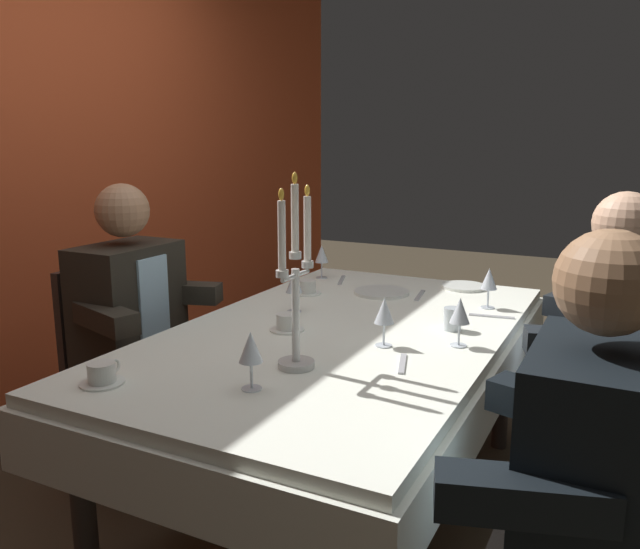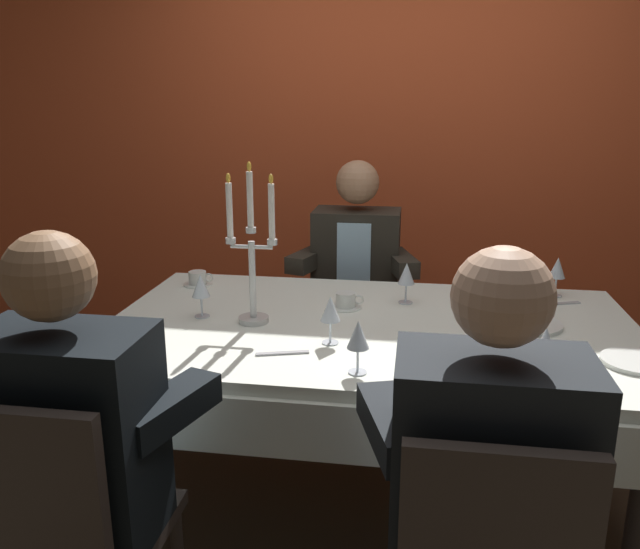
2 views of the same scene
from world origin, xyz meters
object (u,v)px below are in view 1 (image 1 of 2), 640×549
Objects in this scene: wine_glass_5 at (489,280)px; coffee_cup_1 at (287,323)px; dining_table at (341,360)px; water_tumbler_0 at (452,319)px; seated_diner_0 at (594,472)px; dinner_plate_0 at (464,286)px; wine_glass_3 at (294,283)px; seated_diner_1 at (128,309)px; wine_glass_2 at (251,349)px; candelabra at (296,291)px; wine_glass_1 at (322,255)px; seated_diner_2 at (616,339)px; wine_glass_4 at (384,312)px; coffee_cup_0 at (308,288)px; coffee_cup_2 at (102,374)px; wine_glass_0 at (460,312)px; dinner_plate_1 at (382,292)px.

wine_glass_5 is 0.85m from coffee_cup_1.
dining_table is 0.70m from wine_glass_5.
dining_table is 0.43m from water_tumbler_0.
dinner_plate_0 is at bearing 23.60° from seated_diner_0.
seated_diner_1 reaches higher than wine_glass_3.
seated_diner_0 reaches higher than wine_glass_2.
candelabra reaches higher than wine_glass_1.
wine_glass_2 is at bearing 137.76° from seated_diner_2.
wine_glass_4 is 0.77m from coffee_cup_0.
wine_glass_2 is 1.00× the size of wine_glass_5.
water_tumbler_0 is at bearing -86.15° from wine_glass_3.
wine_glass_2 is 0.13× the size of seated_diner_2.
seated_diner_2 reaches higher than coffee_cup_0.
wine_glass_5 is at bearing -20.83° from candelabra.
seated_diner_2 is at bearing -127.47° from dinner_plate_0.
seated_diner_2 is at bearing -93.72° from coffee_cup_0.
wine_glass_5 is 1.29m from seated_diner_0.
seated_diner_2 reaches higher than wine_glass_3.
dinner_plate_0 is at bearing -22.88° from coffee_cup_1.
wine_glass_3 reaches higher than coffee_cup_1.
wine_glass_5 is at bearing -103.30° from wine_glass_1.
water_tumbler_0 is 1.19m from coffee_cup_2.
seated_diner_0 is 1.00× the size of seated_diner_2.
wine_glass_1 is at bearing 55.05° from water_tumbler_0.
wine_glass_0 is 1.33m from seated_diner_1.
seated_diner_1 is at bearing 91.08° from wine_glass_4.
water_tumbler_0 reaches higher than coffee_cup_2.
coffee_cup_2 is 1.67m from seated_diner_2.
dining_table is 1.56× the size of seated_diner_1.
coffee_cup_2 is at bearing 154.56° from dining_table.
wine_glass_4 is 0.67m from wine_glass_5.
water_tumbler_0 is 0.59m from coffee_cup_1.
seated_diner_1 is at bearing 92.41° from coffee_cup_1.
coffee_cup_0 is at bearing 18.02° from wine_glass_3.
dinner_plate_1 is 2.95× the size of water_tumbler_0.
wine_glass_0 is at bearing -117.86° from coffee_cup_0.
wine_glass_0 is 0.19m from water_tumbler_0.
candelabra reaches higher than water_tumbler_0.
seated_diner_1 reaches higher than coffee_cup_2.
candelabra is at bearing 159.17° from wine_glass_5.
candelabra reaches higher than dinner_plate_1.
wine_glass_1 is at bearing 15.92° from coffee_cup_0.
seated_diner_1 reaches higher than wine_glass_0.
dining_table is 11.83× the size of wine_glass_1.
dinner_plate_0 is 1.54× the size of coffee_cup_2.
wine_glass_4 is (-0.24, -0.47, 0.00)m from wine_glass_3.
wine_glass_2 is 0.13× the size of seated_diner_0.
wine_glass_2 and wine_glass_4 have the same top height.
seated_diner_1 is at bearing 135.76° from coffee_cup_0.
coffee_cup_2 reaches higher than dinner_plate_1.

